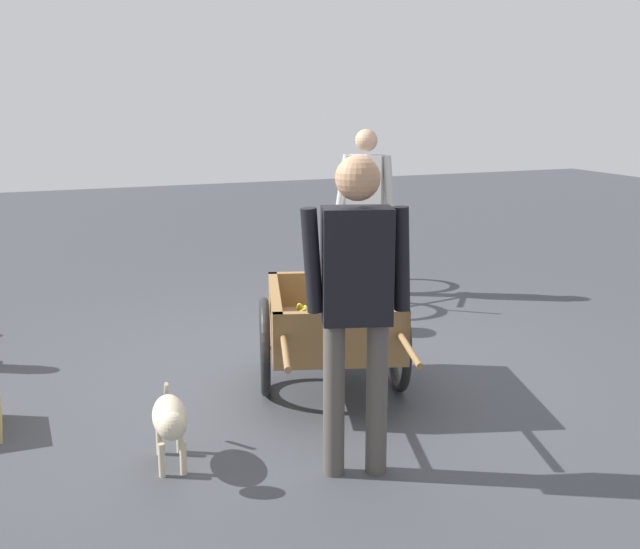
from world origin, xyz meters
name	(u,v)px	position (x,y,z in m)	size (l,w,h in m)	color
ground_plane	(312,375)	(0.00, 0.00, 0.00)	(24.00, 24.00, 0.00)	#3D3F44
fruit_cart	(333,328)	(-0.34, -0.01, 0.44)	(1.80, 1.20, 0.73)	olive
vendor_person	(357,289)	(-1.42, 0.32, 0.98)	(0.29, 0.53, 1.64)	#4C4742
bicycle	(361,261)	(1.87, -1.23, 0.35)	(1.35, 1.06, 0.85)	black
cyclist_person	(366,197)	(1.99, -1.32, 0.95)	(0.37, 0.49, 1.59)	#4C4742
dog	(170,419)	(-1.02, 1.19, 0.27)	(0.67, 0.24, 0.40)	beige
plastic_bucket	(376,316)	(0.78, -0.86, 0.13)	(0.29, 0.29, 0.27)	#1966B2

